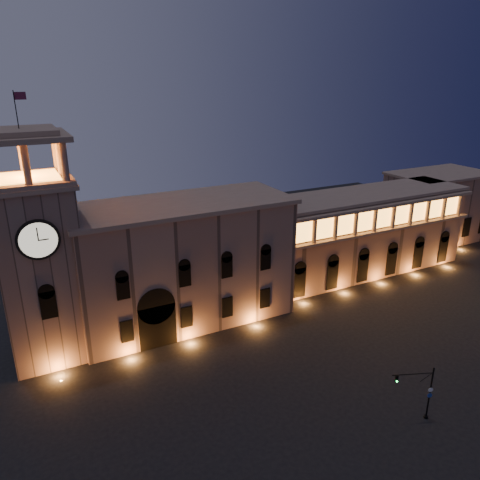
{
  "coord_description": "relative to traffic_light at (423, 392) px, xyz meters",
  "views": [
    {
      "loc": [
        -22.64,
        -36.25,
        34.29
      ],
      "look_at": [
        4.01,
        16.0,
        13.05
      ],
      "focal_mm": 35.0,
      "sensor_mm": 36.0,
      "label": 1
    }
  ],
  "objects": [
    {
      "name": "secondary_building",
      "position": [
        45.87,
        39.4,
        3.73
      ],
      "size": [
        20.0,
        12.0,
        14.0
      ],
      "primitive_type": "cube",
      "color": "#805F51",
      "rests_on": "ground"
    },
    {
      "name": "colonnade_wing",
      "position": [
        19.87,
        33.32,
        4.06
      ],
      "size": [
        40.6,
        11.5,
        14.5
      ],
      "color": "#805F51",
      "rests_on": "ground"
    },
    {
      "name": "traffic_light",
      "position": [
        0.0,
        0.0,
        0.0
      ],
      "size": [
        4.26,
        1.87,
        6.23
      ],
      "rotation": [
        0.0,
        0.0,
        -0.38
      ],
      "color": "black",
      "rests_on": "ground"
    },
    {
      "name": "clock_tower",
      "position": [
        -32.63,
        30.38,
        9.23
      ],
      "size": [
        9.8,
        9.8,
        32.4
      ],
      "color": "#856457",
      "rests_on": "ground"
    },
    {
      "name": "ground",
      "position": [
        -12.13,
        9.4,
        -3.27
      ],
      "size": [
        160.0,
        160.0,
        0.0
      ],
      "primitive_type": "plane",
      "color": "black",
      "rests_on": "ground"
    },
    {
      "name": "government_building",
      "position": [
        -14.21,
        31.33,
        5.5
      ],
      "size": [
        30.8,
        12.8,
        17.6
      ],
      "color": "#856457",
      "rests_on": "ground"
    }
  ]
}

